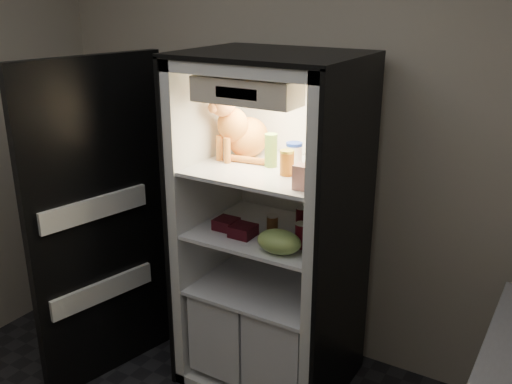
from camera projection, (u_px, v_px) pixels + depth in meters
room_shell at (58, 174)px, 1.77m from camera, size 3.60×3.60×3.60m
refrigerator at (273, 251)px, 3.16m from camera, size 0.90×0.72×1.88m
fridge_door at (101, 227)px, 3.17m from camera, size 0.25×0.86×1.85m
tabby_cat at (240, 130)px, 3.08m from camera, size 0.35×0.41×0.42m
parmesan_shaker at (271, 150)px, 2.94m from camera, size 0.07×0.07×0.17m
mayo_tub at (294, 154)px, 2.98m from camera, size 0.09×0.09×0.12m
salsa_jar at (287, 163)px, 2.81m from camera, size 0.07×0.07×0.13m
pepper_jar at (325, 153)px, 2.86m from camera, size 0.11×0.11×0.19m
cream_carton at (302, 177)px, 2.62m from camera, size 0.07×0.07×0.12m
soda_can_a at (302, 218)px, 3.07m from camera, size 0.06×0.06×0.12m
soda_can_b at (315, 229)px, 2.90m from camera, size 0.07×0.07×0.14m
soda_can_c at (302, 235)px, 2.84m from camera, size 0.07×0.07×0.13m
condiment_jar at (272, 222)px, 3.06m from camera, size 0.06×0.06×0.08m
grape_bag at (279, 242)px, 2.79m from camera, size 0.23×0.17×0.11m
berry_box_left at (226, 224)px, 3.07m from camera, size 0.12×0.12×0.06m
berry_box_right at (243, 231)px, 2.98m from camera, size 0.12×0.12×0.06m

